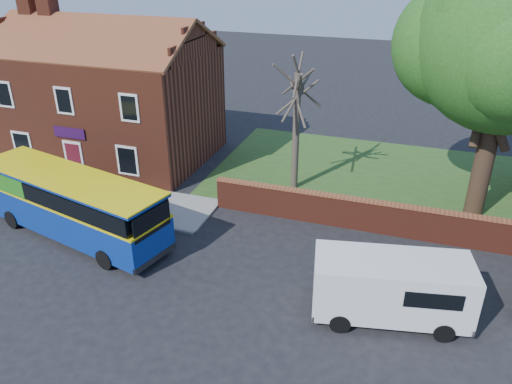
% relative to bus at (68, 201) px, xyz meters
% --- Properties ---
extents(ground, '(120.00, 120.00, 0.00)m').
position_rel_bus_xyz_m(ground, '(3.42, -2.34, -1.71)').
color(ground, black).
rests_on(ground, ground).
extents(pavement, '(18.00, 3.50, 0.12)m').
position_rel_bus_xyz_m(pavement, '(-3.58, 3.41, -1.65)').
color(pavement, gray).
rests_on(pavement, ground).
extents(kerb, '(18.00, 0.15, 0.14)m').
position_rel_bus_xyz_m(kerb, '(-3.58, 1.66, -1.64)').
color(kerb, slate).
rests_on(kerb, ground).
extents(grass_strip, '(26.00, 12.00, 0.04)m').
position_rel_bus_xyz_m(grass_strip, '(16.42, 10.66, -1.69)').
color(grass_strip, '#426B28').
rests_on(grass_strip, ground).
extents(shop_building, '(12.30, 8.13, 10.50)m').
position_rel_bus_xyz_m(shop_building, '(-3.60, 9.16, 1.71)').
color(shop_building, maroon).
rests_on(shop_building, ground).
extents(boundary_wall, '(22.00, 0.38, 1.60)m').
position_rel_bus_xyz_m(boundary_wall, '(16.42, 4.66, -0.89)').
color(boundary_wall, maroon).
rests_on(boundary_wall, ground).
extents(bus, '(10.15, 4.72, 3.00)m').
position_rel_bus_xyz_m(bus, '(0.00, 0.00, 0.00)').
color(bus, navy).
rests_on(bus, ground).
extents(van_near, '(5.77, 3.19, 2.39)m').
position_rel_bus_xyz_m(van_near, '(14.51, -1.22, -0.36)').
color(van_near, white).
rests_on(van_near, ground).
extents(large_tree, '(10.31, 8.15, 12.57)m').
position_rel_bus_xyz_m(large_tree, '(17.89, 8.24, 6.52)').
color(large_tree, black).
rests_on(large_tree, ground).
extents(bare_tree, '(2.61, 3.11, 6.97)m').
position_rel_bus_xyz_m(bare_tree, '(8.54, 7.99, 1.87)').
color(bare_tree, '#4C4238').
rests_on(bare_tree, ground).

